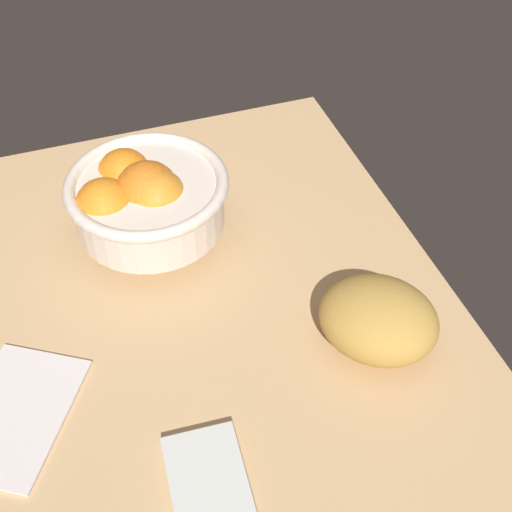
% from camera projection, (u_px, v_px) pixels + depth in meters
% --- Properties ---
extents(ground_plane, '(0.81, 0.67, 0.03)m').
position_uv_depth(ground_plane, '(180.00, 341.00, 0.80)').
color(ground_plane, tan).
extents(fruit_bowl, '(0.20, 0.20, 0.11)m').
position_uv_depth(fruit_bowl, '(144.00, 199.00, 0.85)').
color(fruit_bowl, silver).
rests_on(fruit_bowl, ground).
extents(bread_loaf, '(0.18, 0.18, 0.08)m').
position_uv_depth(bread_loaf, '(378.00, 319.00, 0.75)').
color(bread_loaf, '#BD8F3F').
rests_on(bread_loaf, ground).
extents(napkin_folded, '(0.13, 0.08, 0.01)m').
position_uv_depth(napkin_folded, '(210.00, 492.00, 0.65)').
color(napkin_folded, silver).
rests_on(napkin_folded, ground).
extents(napkin_spare, '(0.19, 0.17, 0.01)m').
position_uv_depth(napkin_spare, '(15.00, 413.00, 0.71)').
color(napkin_spare, silver).
rests_on(napkin_spare, ground).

